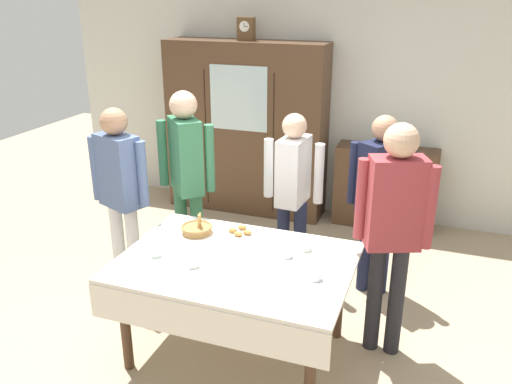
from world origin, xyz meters
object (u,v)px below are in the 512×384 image
object	(u,v)px
dining_table	(234,275)
tea_cup_mid_right	(193,264)
wall_cabinet	(246,129)
tea_cup_near_right	(155,253)
tea_cup_mid_left	(316,277)
book_stack	(389,145)
bookshelf_low	(385,187)
person_behind_table_right	(393,220)
person_by_cabinet	(186,169)
person_near_right_end	(293,184)
spoon_far_left	(169,237)
pastry_plate	(240,233)
tea_cup_center	(305,248)
tea_cup_front_edge	(287,255)
mantel_clock	(246,29)
bread_basket	(197,229)
spoon_far_right	(230,256)
person_behind_table_left	(120,185)
person_beside_shelf	(379,190)

from	to	relation	value
dining_table	tea_cup_mid_right	world-z (taller)	tea_cup_mid_right
wall_cabinet	tea_cup_near_right	bearing A→B (deg)	-82.35
tea_cup_mid_right	tea_cup_mid_left	bearing A→B (deg)	8.28
dining_table	book_stack	xyz separation A→B (m)	(0.70, 2.64, 0.27)
bookshelf_low	book_stack	distance (m)	0.48
tea_cup_near_right	person_behind_table_right	size ratio (longest dim) A/B	0.08
person_by_cabinet	person_near_right_end	world-z (taller)	person_by_cabinet
dining_table	book_stack	world-z (taller)	book_stack
tea_cup_near_right	spoon_far_left	distance (m)	0.30
tea_cup_near_right	pastry_plate	xyz separation A→B (m)	(0.42, 0.53, -0.01)
bookshelf_low	tea_cup_center	size ratio (longest dim) A/B	8.23
bookshelf_low	tea_cup_front_edge	xyz separation A→B (m)	(-0.38, -2.47, 0.33)
mantel_clock	book_stack	size ratio (longest dim) A/B	1.27
person_by_cabinet	tea_cup_mid_left	bearing A→B (deg)	-34.23
book_stack	bread_basket	xyz separation A→B (m)	(-1.13, -2.31, -0.14)
bread_basket	person_behind_table_right	bearing A→B (deg)	3.68
mantel_clock	person_near_right_end	distance (m)	2.09
dining_table	spoon_far_left	size ratio (longest dim) A/B	13.20
tea_cup_center	tea_cup_mid_left	bearing A→B (deg)	-66.00
bookshelf_low	tea_cup_mid_left	bearing A→B (deg)	-92.61
tea_cup_near_right	bread_basket	bearing A→B (deg)	77.35
person_by_cabinet	dining_table	bearing A→B (deg)	-48.08
wall_cabinet	person_by_cabinet	size ratio (longest dim) A/B	1.14
mantel_clock	spoon_far_right	xyz separation A→B (m)	(0.83, -2.52, -1.32)
tea_cup_mid_left	bread_basket	world-z (taller)	bread_basket
person_near_right_end	person_behind_table_left	bearing A→B (deg)	-153.31
wall_cabinet	person_by_cabinet	world-z (taller)	wall_cabinet
book_stack	pastry_plate	xyz separation A→B (m)	(-0.82, -2.22, -0.16)
person_behind_table_right	person_beside_shelf	bearing A→B (deg)	103.41
tea_cup_mid_left	person_behind_table_left	distance (m)	1.87
wall_cabinet	mantel_clock	xyz separation A→B (m)	(0.01, -0.00, 1.09)
tea_cup_mid_left	person_by_cabinet	world-z (taller)	person_by_cabinet
tea_cup_front_edge	person_by_cabinet	distance (m)	1.34
person_behind_table_left	tea_cup_near_right	bearing A→B (deg)	-42.70
wall_cabinet	spoon_far_right	bearing A→B (deg)	-71.53
tea_cup_mid_left	tea_cup_front_edge	world-z (taller)	same
tea_cup_center	spoon_far_right	xyz separation A→B (m)	(-0.47, -0.25, -0.02)
dining_table	person_beside_shelf	bearing A→B (deg)	56.86
tea_cup_center	tea_cup_front_edge	xyz separation A→B (m)	(-0.09, -0.14, 0.00)
bookshelf_low	person_beside_shelf	distance (m)	1.52
wall_cabinet	tea_cup_front_edge	xyz separation A→B (m)	(1.22, -2.42, -0.20)
wall_cabinet	bread_basket	bearing A→B (deg)	-78.42
dining_table	pastry_plate	xyz separation A→B (m)	(-0.12, 0.42, 0.11)
bookshelf_low	tea_cup_mid_left	distance (m)	2.71
tea_cup_mid_right	spoon_far_right	xyz separation A→B (m)	(0.17, 0.24, -0.02)
mantel_clock	spoon_far_right	bearing A→B (deg)	-71.67
mantel_clock	book_stack	bearing A→B (deg)	1.84
book_stack	person_by_cabinet	xyz separation A→B (m)	(-1.49, -1.76, 0.13)
bookshelf_low	spoon_far_left	world-z (taller)	bookshelf_low
bread_basket	spoon_far_right	bearing A→B (deg)	-34.29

